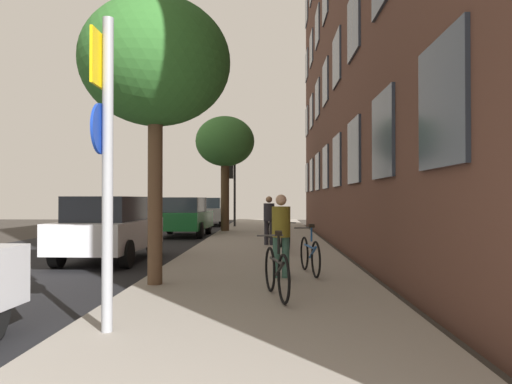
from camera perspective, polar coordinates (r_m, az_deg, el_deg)
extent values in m
plane|color=#332D28|center=(16.44, -11.54, -6.27)|extent=(41.80, 41.80, 0.00)
cube|color=black|center=(17.03, -18.48, -6.04)|extent=(7.00, 38.00, 0.01)
cube|color=gray|center=(16.00, 0.83, -6.22)|extent=(4.20, 38.00, 0.12)
cube|color=#2D3847|center=(6.52, 20.67, 9.72)|extent=(0.06, 1.63, 1.60)
cube|color=#2D3847|center=(9.49, 14.47, 6.40)|extent=(0.06, 1.63, 1.60)
cube|color=#2D3847|center=(12.54, 11.28, 4.64)|extent=(0.06, 1.63, 1.60)
cube|color=#2D3847|center=(15.62, 9.36, 3.57)|extent=(0.06, 1.63, 1.60)
cube|color=#2D3847|center=(18.71, 8.07, 2.85)|extent=(0.06, 1.63, 1.60)
cube|color=#2D3847|center=(21.81, 7.15, 2.33)|extent=(0.06, 1.63, 1.60)
cube|color=#2D3847|center=(24.92, 6.46, 1.94)|extent=(0.06, 1.63, 1.60)
cube|color=#2D3847|center=(28.03, 5.92, 1.64)|extent=(0.06, 1.63, 1.60)
cube|color=#2D3847|center=(13.23, 11.24, 18.58)|extent=(0.06, 1.63, 1.60)
cube|color=#2D3847|center=(16.18, 9.33, 14.94)|extent=(0.06, 1.63, 1.60)
cube|color=#2D3847|center=(19.18, 8.05, 12.43)|extent=(0.06, 1.63, 1.60)
cube|color=#2D3847|center=(22.22, 7.13, 10.60)|extent=(0.06, 1.63, 1.60)
cube|color=#2D3847|center=(25.28, 6.45, 9.21)|extent=(0.06, 1.63, 1.60)
cube|color=#2D3847|center=(28.35, 5.91, 8.12)|extent=(0.06, 1.63, 1.60)
cube|color=#2D3847|center=(23.06, 7.12, 18.42)|extent=(0.06, 1.63, 1.60)
cube|color=#2D3847|center=(26.02, 6.43, 16.16)|extent=(0.06, 1.63, 1.60)
cube|color=#2D3847|center=(29.02, 5.90, 14.37)|extent=(0.06, 1.63, 1.60)
cube|color=#2D3847|center=(30.01, 5.89, 20.27)|extent=(0.06, 1.63, 1.60)
cylinder|color=gray|center=(5.64, -16.84, 2.00)|extent=(0.12, 0.12, 3.46)
cube|color=yellow|center=(5.86, -17.55, 14.26)|extent=(0.03, 0.60, 0.60)
cylinder|color=#14339E|center=(5.71, -17.58, 6.98)|extent=(0.03, 0.56, 0.56)
cylinder|color=black|center=(25.99, -2.49, -0.28)|extent=(0.12, 0.12, 3.37)
cube|color=black|center=(26.04, -2.89, 2.44)|extent=(0.20, 0.24, 0.80)
sphere|color=#4B0707|center=(26.06, -3.13, 3.01)|extent=(0.16, 0.16, 0.16)
sphere|color=#523707|center=(26.05, -3.13, 2.44)|extent=(0.16, 0.16, 0.16)
sphere|color=green|center=(26.04, -3.13, 1.87)|extent=(0.16, 0.16, 0.16)
cylinder|color=brown|center=(8.57, -11.62, -0.37)|extent=(0.25, 0.25, 3.03)
ellipsoid|color=#2D6628|center=(8.89, -11.58, 14.55)|extent=(2.57, 2.57, 2.19)
cylinder|color=#4C3823|center=(22.36, -3.62, -0.33)|extent=(0.38, 0.38, 3.27)
ellipsoid|color=#387533|center=(22.51, -3.61, 5.89)|extent=(2.68, 2.68, 2.27)
torus|color=black|center=(7.82, 1.65, -8.93)|extent=(0.18, 0.69, 0.70)
torus|color=black|center=(6.89, 3.23, -10.04)|extent=(0.18, 0.69, 0.70)
cylinder|color=black|center=(7.33, 2.38, -7.97)|extent=(0.20, 0.81, 0.04)
cylinder|color=black|center=(7.11, 2.79, -8.90)|extent=(0.14, 0.49, 0.27)
cylinder|color=black|center=(7.16, 2.62, -6.06)|extent=(0.04, 0.04, 0.28)
cube|color=black|center=(7.15, 2.62, -4.79)|extent=(0.10, 0.24, 0.06)
cylinder|color=#4C4C4C|center=(7.76, 1.64, -5.06)|extent=(0.42, 0.11, 0.03)
torus|color=black|center=(10.16, 5.63, -7.09)|extent=(0.13, 0.68, 0.68)
torus|color=black|center=(9.16, 6.95, -7.78)|extent=(0.13, 0.68, 0.68)
cylinder|color=#194C99|center=(9.64, 6.26, -6.31)|extent=(0.16, 0.87, 0.04)
cylinder|color=#194C99|center=(9.40, 6.60, -6.98)|extent=(0.11, 0.53, 0.29)
cylinder|color=#194C99|center=(9.47, 6.46, -4.88)|extent=(0.04, 0.04, 0.28)
cube|color=black|center=(9.46, 6.45, -3.91)|extent=(0.10, 0.24, 0.06)
cylinder|color=#4C4C4C|center=(10.11, 5.63, -4.16)|extent=(0.42, 0.09, 0.03)
torus|color=black|center=(13.81, 3.80, -5.57)|extent=(0.12, 0.61, 0.61)
torus|color=black|center=(12.85, 3.39, -5.93)|extent=(0.12, 0.61, 0.61)
cylinder|color=#B21E1E|center=(13.32, 3.61, -5.03)|extent=(0.15, 0.82, 0.04)
cylinder|color=#B21E1E|center=(13.08, 3.50, -5.44)|extent=(0.11, 0.50, 0.27)
cylinder|color=#B21E1E|center=(13.16, 3.54, -4.05)|extent=(0.04, 0.04, 0.28)
cube|color=black|center=(13.15, 3.54, -3.36)|extent=(0.10, 0.24, 0.06)
cylinder|color=#4C4C4C|center=(13.78, 3.80, -3.57)|extent=(0.42, 0.09, 0.03)
torus|color=black|center=(15.81, 2.49, -4.83)|extent=(0.09, 0.68, 0.68)
torus|color=black|center=(14.78, 2.88, -5.12)|extent=(0.09, 0.68, 0.68)
cylinder|color=black|center=(15.28, 2.68, -4.27)|extent=(0.12, 0.88, 0.04)
cylinder|color=black|center=(15.03, 2.78, -4.65)|extent=(0.09, 0.54, 0.29)
cylinder|color=black|center=(15.11, 2.74, -3.35)|extent=(0.04, 0.04, 0.28)
cube|color=black|center=(15.10, 2.74, -2.74)|extent=(0.10, 0.24, 0.06)
cylinder|color=#4C4C4C|center=(15.78, 2.49, -2.95)|extent=(0.42, 0.06, 0.03)
torus|color=black|center=(18.08, 1.61, -4.44)|extent=(0.15, 0.60, 0.60)
torus|color=black|center=(17.02, 2.29, -4.67)|extent=(0.15, 0.60, 0.60)
cylinder|color=black|center=(17.54, 1.94, -4.01)|extent=(0.21, 0.91, 0.04)
cylinder|color=black|center=(17.28, 2.11, -4.31)|extent=(0.15, 0.55, 0.30)
cylinder|color=black|center=(17.37, 2.04, -3.27)|extent=(0.04, 0.04, 0.28)
cube|color=black|center=(17.36, 2.04, -2.74)|extent=(0.10, 0.24, 0.06)
cylinder|color=#4C4C4C|center=(18.05, 1.61, -2.92)|extent=(0.42, 0.11, 0.03)
cylinder|color=#33594C|center=(9.15, 2.40, -7.57)|extent=(0.14, 0.14, 0.75)
cylinder|color=#33594C|center=(9.15, 3.46, -7.57)|extent=(0.14, 0.14, 0.75)
cylinder|color=olive|center=(9.10, 2.93, -3.47)|extent=(0.39, 0.39, 0.56)
sphere|color=tan|center=(9.09, 2.93, -0.93)|extent=(0.20, 0.20, 0.20)
cylinder|color=#26262D|center=(15.54, 1.21, -4.78)|extent=(0.14, 0.14, 0.75)
cylinder|color=#26262D|center=(15.54, 1.83, -4.78)|extent=(0.14, 0.14, 0.75)
cylinder|color=#26262D|center=(15.51, 1.52, -2.36)|extent=(0.35, 0.35, 0.56)
sphere|color=#936B4C|center=(15.50, 1.52, -0.88)|extent=(0.20, 0.20, 0.20)
cube|color=silver|center=(12.94, -16.60, -4.72)|extent=(1.85, 3.96, 0.70)
cube|color=#1E232D|center=(12.73, -16.86, -1.86)|extent=(1.52, 2.23, 0.60)
cylinder|color=black|center=(14.41, -18.05, -5.71)|extent=(0.22, 0.64, 0.64)
cylinder|color=black|center=(13.95, -11.87, -5.89)|extent=(0.22, 0.64, 0.64)
cylinder|color=black|center=(12.09, -22.08, -6.65)|extent=(0.22, 0.64, 0.64)
cylinder|color=black|center=(11.55, -14.79, -6.96)|extent=(0.22, 0.64, 0.64)
cube|color=#19662D|center=(20.93, -8.35, -3.23)|extent=(2.02, 4.16, 0.70)
cube|color=#2D3847|center=(20.71, -8.44, -1.46)|extent=(1.66, 2.35, 0.60)
cylinder|color=black|center=(22.40, -9.94, -3.96)|extent=(0.22, 0.64, 0.64)
cylinder|color=black|center=(22.12, -5.55, -4.01)|extent=(0.22, 0.64, 0.64)
cylinder|color=black|center=(19.84, -11.47, -4.37)|extent=(0.22, 0.64, 0.64)
cylinder|color=black|center=(19.52, -6.51, -4.44)|extent=(0.22, 0.64, 0.64)
cube|color=#B7B7BC|center=(29.16, -5.39, -2.54)|extent=(1.88, 4.42, 0.70)
cube|color=#384756|center=(28.93, -5.44, -1.27)|extent=(1.57, 2.48, 0.60)
cylinder|color=black|center=(30.68, -6.61, -3.10)|extent=(0.22, 0.64, 0.64)
cylinder|color=black|center=(30.49, -3.51, -3.12)|extent=(0.22, 0.64, 0.64)
cylinder|color=black|center=(27.90, -7.44, -3.33)|extent=(0.22, 0.64, 0.64)
cylinder|color=black|center=(27.69, -4.03, -3.36)|extent=(0.22, 0.64, 0.64)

